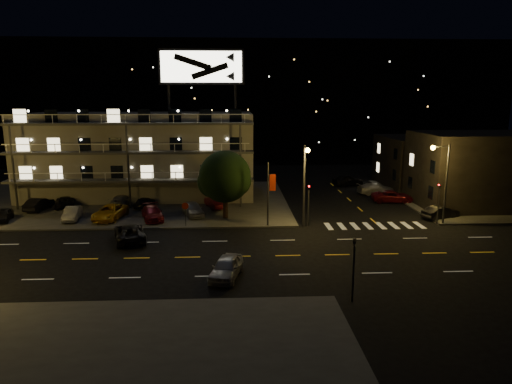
{
  "coord_description": "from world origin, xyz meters",
  "views": [
    {
      "loc": [
        1.73,
        -34.55,
        12.44
      ],
      "look_at": [
        3.83,
        8.0,
        3.57
      ],
      "focal_mm": 32.0,
      "sensor_mm": 36.0,
      "label": 1
    }
  ],
  "objects_px": {
    "lot_car_7": "(122,200)",
    "road_car_west": "(130,233)",
    "lot_car_4": "(193,209)",
    "tree": "(224,178)",
    "side_car_0": "(441,212)",
    "lot_car_2": "(110,212)",
    "road_car_east": "(226,267)"
  },
  "relations": [
    {
      "from": "tree",
      "to": "lot_car_4",
      "type": "distance_m",
      "value": 4.95
    },
    {
      "from": "road_car_east",
      "to": "side_car_0",
      "type": "bearing_deg",
      "value": 47.55
    },
    {
      "from": "lot_car_4",
      "to": "road_car_west",
      "type": "xyz_separation_m",
      "value": [
        -4.89,
        -8.0,
        -0.13
      ]
    },
    {
      "from": "road_car_east",
      "to": "lot_car_7",
      "type": "bearing_deg",
      "value": 133.52
    },
    {
      "from": "tree",
      "to": "lot_car_2",
      "type": "xyz_separation_m",
      "value": [
        -11.81,
        -0.0,
        -3.45
      ]
    },
    {
      "from": "lot_car_7",
      "to": "road_car_west",
      "type": "height_order",
      "value": "road_car_west"
    },
    {
      "from": "tree",
      "to": "lot_car_7",
      "type": "bearing_deg",
      "value": 153.71
    },
    {
      "from": "tree",
      "to": "road_car_west",
      "type": "relative_size",
      "value": 1.32
    },
    {
      "from": "lot_car_2",
      "to": "road_car_east",
      "type": "bearing_deg",
      "value": -43.67
    },
    {
      "from": "side_car_0",
      "to": "road_car_west",
      "type": "bearing_deg",
      "value": 78.54
    },
    {
      "from": "tree",
      "to": "lot_car_7",
      "type": "xyz_separation_m",
      "value": [
        -12.03,
        5.94,
        -3.53
      ]
    },
    {
      "from": "lot_car_4",
      "to": "lot_car_7",
      "type": "height_order",
      "value": "lot_car_4"
    },
    {
      "from": "tree",
      "to": "lot_car_4",
      "type": "relative_size",
      "value": 1.66
    },
    {
      "from": "road_car_east",
      "to": "road_car_west",
      "type": "distance_m",
      "value": 12.39
    },
    {
      "from": "side_car_0",
      "to": "road_car_west",
      "type": "distance_m",
      "value": 31.32
    },
    {
      "from": "road_car_west",
      "to": "road_car_east",
      "type": "bearing_deg",
      "value": 117.43
    },
    {
      "from": "tree",
      "to": "lot_car_2",
      "type": "relative_size",
      "value": 1.36
    },
    {
      "from": "tree",
      "to": "side_car_0",
      "type": "relative_size",
      "value": 1.69
    },
    {
      "from": "road_car_west",
      "to": "side_car_0",
      "type": "bearing_deg",
      "value": 173.9
    },
    {
      "from": "tree",
      "to": "road_car_east",
      "type": "relative_size",
      "value": 1.61
    },
    {
      "from": "lot_car_4",
      "to": "road_car_east",
      "type": "bearing_deg",
      "value": -96.51
    },
    {
      "from": "lot_car_7",
      "to": "side_car_0",
      "type": "distance_m",
      "value": 35.19
    },
    {
      "from": "lot_car_7",
      "to": "road_car_west",
      "type": "bearing_deg",
      "value": 111.96
    },
    {
      "from": "tree",
      "to": "road_car_east",
      "type": "bearing_deg",
      "value": -88.63
    },
    {
      "from": "lot_car_4",
      "to": "road_car_west",
      "type": "relative_size",
      "value": 0.79
    },
    {
      "from": "lot_car_4",
      "to": "side_car_0",
      "type": "distance_m",
      "value": 25.95
    },
    {
      "from": "lot_car_4",
      "to": "side_car_0",
      "type": "relative_size",
      "value": 1.02
    },
    {
      "from": "lot_car_4",
      "to": "tree",
      "type": "bearing_deg",
      "value": -36.39
    },
    {
      "from": "lot_car_2",
      "to": "lot_car_4",
      "type": "distance_m",
      "value": 8.47
    },
    {
      "from": "lot_car_2",
      "to": "road_car_west",
      "type": "height_order",
      "value": "lot_car_2"
    },
    {
      "from": "lot_car_4",
      "to": "road_car_west",
      "type": "height_order",
      "value": "lot_car_4"
    },
    {
      "from": "lot_car_4",
      "to": "road_car_east",
      "type": "distance_m",
      "value": 17.27
    }
  ]
}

